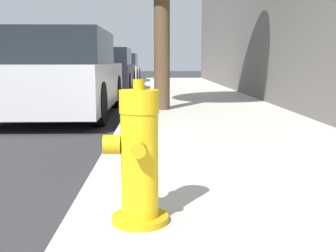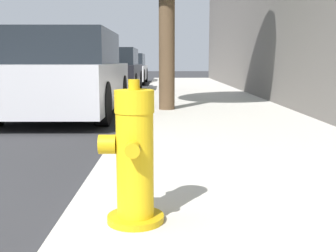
{
  "view_description": "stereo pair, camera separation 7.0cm",
  "coord_description": "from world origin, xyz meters",
  "px_view_note": "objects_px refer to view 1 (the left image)",
  "views": [
    {
      "loc": [
        2.62,
        -2.06,
        0.98
      ],
      "look_at": [
        2.71,
        1.32,
        0.46
      ],
      "focal_mm": 45.0,
      "sensor_mm": 36.0,
      "label": 1
    },
    {
      "loc": [
        2.69,
        -2.06,
        0.98
      ],
      "look_at": [
        2.71,
        1.32,
        0.46
      ],
      "focal_mm": 45.0,
      "sensor_mm": 36.0,
      "label": 2
    }
  ],
  "objects_px": {
    "parked_car_near": "(61,75)",
    "parked_car_mid": "(104,72)",
    "fire_hydrant": "(139,159)",
    "parked_car_far": "(119,69)"
  },
  "relations": [
    {
      "from": "parked_car_near",
      "to": "parked_car_mid",
      "type": "xyz_separation_m",
      "value": [
        0.13,
        5.22,
        -0.07
      ]
    },
    {
      "from": "parked_car_mid",
      "to": "parked_car_near",
      "type": "bearing_deg",
      "value": -91.38
    },
    {
      "from": "fire_hydrant",
      "to": "parked_car_far",
      "type": "distance_m",
      "value": 16.43
    },
    {
      "from": "parked_car_mid",
      "to": "parked_car_far",
      "type": "height_order",
      "value": "parked_car_mid"
    },
    {
      "from": "parked_car_mid",
      "to": "parked_car_far",
      "type": "bearing_deg",
      "value": 90.38
    },
    {
      "from": "fire_hydrant",
      "to": "parked_car_mid",
      "type": "xyz_separation_m",
      "value": [
        -1.48,
        10.68,
        0.2
      ]
    },
    {
      "from": "parked_car_far",
      "to": "fire_hydrant",
      "type": "bearing_deg",
      "value": -84.7
    },
    {
      "from": "parked_car_near",
      "to": "fire_hydrant",
      "type": "bearing_deg",
      "value": -73.6
    },
    {
      "from": "fire_hydrant",
      "to": "parked_car_near",
      "type": "distance_m",
      "value": 5.7
    },
    {
      "from": "parked_car_mid",
      "to": "fire_hydrant",
      "type": "bearing_deg",
      "value": -82.1
    }
  ]
}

